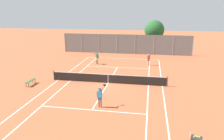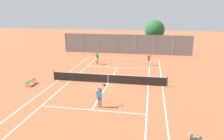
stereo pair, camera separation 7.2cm
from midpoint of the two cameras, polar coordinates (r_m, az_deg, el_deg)
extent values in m
plane|color=#B25B38|center=(22.68, -0.94, -3.42)|extent=(120.00, 120.00, 0.00)
cube|color=silver|center=(34.01, 2.93, 3.02)|extent=(11.00, 0.10, 0.01)
cube|color=silver|center=(24.29, -13.79, -2.57)|extent=(0.10, 23.80, 0.01)
cube|color=silver|center=(22.33, 13.09, -4.14)|extent=(0.10, 23.80, 0.01)
cube|color=silver|center=(23.78, -10.76, -2.78)|extent=(0.10, 23.80, 0.01)
cube|color=silver|center=(22.29, 9.56, -3.98)|extent=(0.10, 23.80, 0.01)
cube|color=silver|center=(16.91, -5.19, -10.35)|extent=(8.26, 0.10, 0.01)
cube|color=silver|center=(28.71, 1.52, 0.68)|extent=(8.26, 0.10, 0.01)
cube|color=silver|center=(22.67, -0.94, -3.41)|extent=(0.10, 12.80, 0.01)
cylinder|color=#474C47|center=(24.32, -14.84, -1.31)|extent=(0.10, 0.10, 1.07)
cylinder|color=#474C47|center=(22.19, 14.33, -2.89)|extent=(0.10, 0.10, 1.07)
cube|color=black|center=(22.53, -0.94, -2.30)|extent=(11.90, 0.02, 0.89)
cube|color=white|center=(22.39, -0.95, -1.19)|extent=(11.90, 0.03, 0.06)
cube|color=white|center=(22.53, -0.94, -2.35)|extent=(0.05, 0.03, 0.89)
cylinder|color=#B7B7BC|center=(12.81, 19.75, -15.53)|extent=(0.14, 0.43, 0.02)
sphere|color=#D1DB33|center=(12.99, 20.69, -15.84)|extent=(0.07, 0.07, 0.07)
sphere|color=#D1DB33|center=(12.97, 21.05, -15.78)|extent=(0.07, 0.07, 0.07)
sphere|color=#D1DB33|center=(12.96, 21.30, -15.83)|extent=(0.07, 0.07, 0.07)
sphere|color=#D1DB33|center=(12.97, 21.62, -15.90)|extent=(0.07, 0.07, 0.07)
sphere|color=#D1DB33|center=(12.96, 21.94, -15.87)|extent=(0.07, 0.07, 0.07)
sphere|color=#D1DB33|center=(12.91, 20.73, -15.92)|extent=(0.07, 0.07, 0.07)
sphere|color=#D1DB33|center=(12.92, 20.99, -16.06)|extent=(0.07, 0.07, 0.07)
sphere|color=#D1DB33|center=(12.90, 21.25, -15.96)|extent=(0.07, 0.07, 0.07)
sphere|color=#D1DB33|center=(12.91, 21.56, -16.05)|extent=(0.07, 0.07, 0.07)
sphere|color=#D1DB33|center=(12.91, 21.88, -16.10)|extent=(0.07, 0.07, 0.07)
sphere|color=#D1DB33|center=(12.86, 20.64, -16.06)|extent=(0.07, 0.07, 0.07)
cylinder|color=#936B4C|center=(17.19, -3.41, -8.37)|extent=(0.13, 0.13, 0.82)
cylinder|color=#936B4C|center=(17.14, -2.83, -8.43)|extent=(0.13, 0.13, 0.82)
cube|color=#334C8C|center=(17.03, -3.14, -7.38)|extent=(0.29, 0.20, 0.24)
cube|color=#3399D8|center=(16.90, -3.16, -6.26)|extent=(0.35, 0.22, 0.56)
sphere|color=#936B4C|center=(16.76, -3.17, -5.02)|extent=(0.22, 0.22, 0.22)
cylinder|color=black|center=(16.73, -3.18, -4.81)|extent=(0.23, 0.23, 0.02)
cylinder|color=#936B4C|center=(16.98, -3.87, -6.38)|extent=(0.08, 0.08, 0.52)
cylinder|color=#936B4C|center=(16.88, -2.61, -5.21)|extent=(0.11, 0.46, 0.35)
cylinder|color=black|center=(17.03, -1.95, -4.45)|extent=(0.05, 0.25, 0.22)
cylinder|color=black|center=(17.10, -1.85, -3.97)|extent=(0.29, 0.21, 0.23)
cylinder|color=#936B4C|center=(30.45, -3.66, 2.31)|extent=(0.13, 0.13, 0.82)
cylinder|color=#936B4C|center=(30.55, -3.95, 2.34)|extent=(0.13, 0.13, 0.82)
cube|color=beige|center=(30.43, -3.82, 2.93)|extent=(0.32, 0.26, 0.24)
cube|color=#338C59|center=(30.35, -3.83, 3.59)|extent=(0.39, 0.30, 0.56)
sphere|color=#936B4C|center=(30.27, -3.84, 4.31)|extent=(0.22, 0.22, 0.22)
cylinder|color=black|center=(30.26, -3.85, 4.44)|extent=(0.23, 0.23, 0.02)
cylinder|color=#936B4C|center=(30.25, -3.48, 3.44)|extent=(0.08, 0.08, 0.52)
cylinder|color=#936B4C|center=(30.25, -4.19, 4.11)|extent=(0.22, 0.46, 0.35)
cylinder|color=black|center=(30.08, -4.68, 4.34)|extent=(0.11, 0.25, 0.22)
cylinder|color=black|center=(29.96, -4.81, 4.51)|extent=(0.33, 0.28, 0.23)
cylinder|color=beige|center=(30.23, 9.74, 2.01)|extent=(0.13, 0.13, 0.82)
cylinder|color=beige|center=(30.19, 9.41, 2.01)|extent=(0.13, 0.13, 0.82)
cube|color=#334C8C|center=(30.13, 9.60, 2.62)|extent=(0.32, 0.25, 0.24)
cube|color=#D84C3F|center=(30.06, 9.63, 3.29)|extent=(0.38, 0.29, 0.56)
sphere|color=beige|center=(29.98, 9.66, 4.02)|extent=(0.22, 0.22, 0.22)
cylinder|color=black|center=(29.97, 9.67, 4.14)|extent=(0.23, 0.23, 0.02)
cylinder|color=beige|center=(30.13, 10.03, 3.18)|extent=(0.08, 0.08, 0.52)
cylinder|color=beige|center=(29.83, 9.48, 3.77)|extent=(0.20, 0.46, 0.35)
sphere|color=#D1DB33|center=(22.85, -1.05, -3.18)|extent=(0.07, 0.07, 0.07)
sphere|color=#D1DB33|center=(25.98, -3.03, -0.88)|extent=(0.07, 0.07, 0.07)
sphere|color=#D1DB33|center=(28.77, -7.97, 0.62)|extent=(0.07, 0.07, 0.07)
sphere|color=#D1DB33|center=(27.50, 3.51, 0.05)|extent=(0.07, 0.07, 0.07)
sphere|color=#D1DB33|center=(18.11, 11.53, -8.68)|extent=(0.07, 0.07, 0.07)
sphere|color=#D1DB33|center=(21.76, -0.29, -4.15)|extent=(0.07, 0.07, 0.07)
cube|color=#2D6638|center=(23.49, -20.43, -2.62)|extent=(0.36, 1.50, 0.05)
cylinder|color=#262626|center=(24.02, -19.36, -2.71)|extent=(0.05, 0.05, 0.41)
cylinder|color=#262626|center=(22.98, -20.89, -3.67)|extent=(0.05, 0.05, 0.41)
cylinder|color=#262626|center=(24.14, -19.88, -2.67)|extent=(0.05, 0.05, 0.41)
cylinder|color=#262626|center=(23.11, -21.43, -3.62)|extent=(0.05, 0.05, 0.41)
cylinder|color=gray|center=(40.24, -12.07, 7.05)|extent=(0.08, 0.08, 3.32)
cylinder|color=gray|center=(39.17, -7.79, 7.02)|extent=(0.08, 0.08, 3.32)
cylinder|color=gray|center=(38.33, -3.30, 6.95)|extent=(0.08, 0.08, 3.32)
cylinder|color=gray|center=(37.73, 1.36, 6.84)|extent=(0.08, 0.08, 3.32)
cylinder|color=gray|center=(37.38, 6.14, 6.67)|extent=(0.08, 0.08, 3.32)
cylinder|color=gray|center=(37.30, 10.97, 6.46)|extent=(0.08, 0.08, 3.32)
cylinder|color=gray|center=(37.47, 15.78, 6.20)|extent=(0.08, 0.08, 3.32)
cylinder|color=gray|center=(37.91, 20.51, 5.90)|extent=(0.08, 0.08, 3.32)
cube|color=slate|center=(37.53, 3.74, 6.76)|extent=(21.91, 0.02, 3.28)
cylinder|color=brown|center=(40.44, 10.94, 6.64)|extent=(0.28, 0.28, 2.61)
sphere|color=#26602D|center=(40.14, 11.13, 10.20)|extent=(3.50, 3.50, 3.50)
sphere|color=#26602D|center=(40.34, 10.89, 9.62)|extent=(2.49, 2.49, 2.49)
camera|label=1|loc=(0.04, -89.91, 0.02)|focal=35.00mm
camera|label=2|loc=(0.04, 90.09, -0.02)|focal=35.00mm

